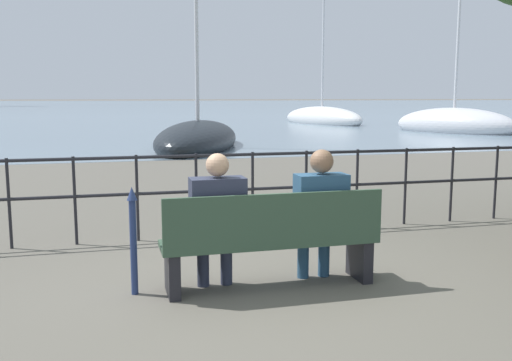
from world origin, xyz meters
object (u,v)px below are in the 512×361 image
at_px(sailboat_1, 322,118).
at_px(sailboat_3, 454,124).
at_px(seated_person_left, 217,216).
at_px(closed_umbrella, 133,235).
at_px(seated_person_right, 320,210).
at_px(sailboat_0, 198,139).
at_px(park_bench, 272,241).

relative_size(sailboat_1, sailboat_3, 0.77).
height_order(seated_person_left, closed_umbrella, seated_person_left).
distance_m(seated_person_left, seated_person_right, 0.97).
xyz_separation_m(sailboat_1, sailboat_3, (2.99, -10.39, 0.05)).
distance_m(seated_person_left, sailboat_3, 25.76).
bearing_deg(sailboat_0, park_bench, -77.99).
height_order(closed_umbrella, sailboat_1, sailboat_1).
bearing_deg(sailboat_0, sailboat_3, 40.15).
relative_size(sailboat_0, sailboat_1, 0.98).
bearing_deg(sailboat_1, seated_person_right, -124.26).
xyz_separation_m(seated_person_left, closed_umbrella, (-0.73, 0.08, -0.15)).
relative_size(closed_umbrella, sailboat_1, 0.09).
bearing_deg(park_bench, seated_person_left, 171.09).
bearing_deg(seated_person_left, seated_person_right, -0.01).
relative_size(seated_person_left, sailboat_0, 0.13).
xyz_separation_m(park_bench, sailboat_0, (1.69, 14.83, -0.14)).
relative_size(seated_person_right, closed_umbrella, 1.31).
bearing_deg(seated_person_right, sailboat_1, 68.61).
bearing_deg(sailboat_0, closed_umbrella, -82.71).
xyz_separation_m(closed_umbrella, sailboat_3, (16.69, 20.14, -0.14)).
bearing_deg(park_bench, seated_person_right, 8.89).
bearing_deg(sailboat_1, park_bench, -125.00).
height_order(seated_person_right, closed_umbrella, seated_person_right).
distance_m(sailboat_0, sailboat_1, 19.18).
relative_size(park_bench, closed_umbrella, 2.07).
height_order(seated_person_left, sailboat_3, sailboat_3).
height_order(sailboat_1, sailboat_3, sailboat_3).
bearing_deg(closed_umbrella, seated_person_right, -2.76).
relative_size(park_bench, sailboat_3, 0.15).
height_order(sailboat_0, sailboat_1, sailboat_1).
bearing_deg(seated_person_right, closed_umbrella, 177.24).
relative_size(park_bench, seated_person_right, 1.58).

